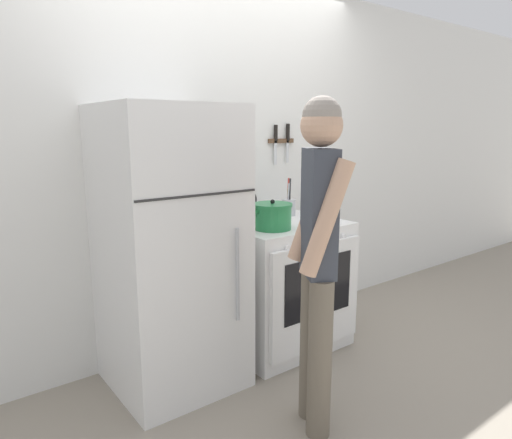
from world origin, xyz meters
name	(u,v)px	position (x,y,z in m)	size (l,w,h in m)	color
ground_plane	(218,335)	(0.00, 0.00, 0.00)	(14.00, 14.00, 0.00)	gray
wall_back	(213,163)	(0.00, 0.03, 1.27)	(10.00, 0.06, 2.55)	silver
refrigerator	(170,250)	(-0.54, -0.35, 0.82)	(0.71, 0.73, 1.64)	white
stove_range	(282,283)	(0.30, -0.38, 0.45)	(0.81, 0.74, 0.88)	white
dutch_oven_pot	(272,216)	(0.12, -0.49, 0.97)	(0.29, 0.25, 0.19)	#237A42
tea_kettle	(248,213)	(0.13, -0.21, 0.94)	(0.24, 0.19, 0.22)	black
utensil_jar	(289,206)	(0.50, -0.20, 0.95)	(0.10, 0.10, 0.27)	#B7BABF
person	(318,248)	(-0.16, -1.18, 0.95)	(0.38, 0.41, 1.66)	#6B6051
wall_knife_strip	(281,139)	(0.59, -0.02, 1.43)	(0.24, 0.03, 0.30)	brown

